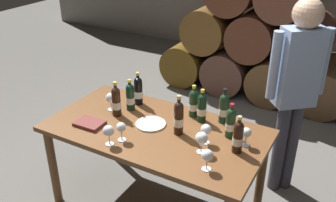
% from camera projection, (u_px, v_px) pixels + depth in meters
% --- Properties ---
extents(barrel_stack, '(2.49, 0.90, 1.69)m').
position_uv_depth(barrel_stack, '(257.00, 41.00, 4.91)').
color(barrel_stack, brown).
rests_on(barrel_stack, ground_plane).
extents(dining_table, '(1.70, 0.90, 0.76)m').
position_uv_depth(dining_table, '(156.00, 138.00, 2.92)').
color(dining_table, brown).
rests_on(dining_table, ground_plane).
extents(wine_bottle_0, '(0.07, 0.07, 0.29)m').
position_uv_depth(wine_bottle_0, '(224.00, 108.00, 2.91)').
color(wine_bottle_0, '#19381E').
rests_on(wine_bottle_0, dining_table).
extents(wine_bottle_1, '(0.07, 0.07, 0.28)m').
position_uv_depth(wine_bottle_1, '(193.00, 103.00, 3.00)').
color(wine_bottle_1, '#19381E').
rests_on(wine_bottle_1, dining_table).
extents(wine_bottle_2, '(0.07, 0.07, 0.27)m').
position_uv_depth(wine_bottle_2, '(231.00, 122.00, 2.72)').
color(wine_bottle_2, '#19381E').
rests_on(wine_bottle_2, dining_table).
extents(wine_bottle_3, '(0.07, 0.07, 0.30)m').
position_uv_depth(wine_bottle_3, '(116.00, 101.00, 3.01)').
color(wine_bottle_3, black).
rests_on(wine_bottle_3, dining_table).
extents(wine_bottle_4, '(0.07, 0.07, 0.28)m').
position_uv_depth(wine_bottle_4, '(238.00, 137.00, 2.55)').
color(wine_bottle_4, black).
rests_on(wine_bottle_4, dining_table).
extents(wine_bottle_5, '(0.07, 0.07, 0.28)m').
position_uv_depth(wine_bottle_5, '(130.00, 97.00, 3.10)').
color(wine_bottle_5, black).
rests_on(wine_bottle_5, dining_table).
extents(wine_bottle_6, '(0.07, 0.07, 0.28)m').
position_uv_depth(wine_bottle_6, '(202.00, 107.00, 2.93)').
color(wine_bottle_6, black).
rests_on(wine_bottle_6, dining_table).
extents(wine_bottle_7, '(0.07, 0.07, 0.32)m').
position_uv_depth(wine_bottle_7, '(179.00, 118.00, 2.75)').
color(wine_bottle_7, black).
rests_on(wine_bottle_7, dining_table).
extents(wine_bottle_8, '(0.07, 0.07, 0.30)m').
position_uv_depth(wine_bottle_8, '(138.00, 91.00, 3.19)').
color(wine_bottle_8, black).
rests_on(wine_bottle_8, dining_table).
extents(wine_glass_0, '(0.08, 0.08, 0.16)m').
position_uv_depth(wine_glass_0, '(109.00, 131.00, 2.63)').
color(wine_glass_0, white).
rests_on(wine_glass_0, dining_table).
extents(wine_glass_1, '(0.07, 0.07, 0.15)m').
position_uv_depth(wine_glass_1, '(246.00, 133.00, 2.62)').
color(wine_glass_1, white).
rests_on(wine_glass_1, dining_table).
extents(wine_glass_2, '(0.08, 0.08, 0.16)m').
position_uv_depth(wine_glass_2, '(111.00, 98.00, 3.10)').
color(wine_glass_2, white).
rests_on(wine_glass_2, dining_table).
extents(wine_glass_3, '(0.07, 0.07, 0.15)m').
position_uv_depth(wine_glass_3, '(121.00, 128.00, 2.68)').
color(wine_glass_3, white).
rests_on(wine_glass_3, dining_table).
extents(wine_glass_4, '(0.09, 0.09, 0.16)m').
position_uv_depth(wine_glass_4, '(202.00, 138.00, 2.54)').
color(wine_glass_4, white).
rests_on(wine_glass_4, dining_table).
extents(wine_glass_5, '(0.08, 0.08, 0.15)m').
position_uv_depth(wine_glass_5, '(206.00, 130.00, 2.65)').
color(wine_glass_5, white).
rests_on(wine_glass_5, dining_table).
extents(wine_glass_6, '(0.08, 0.08, 0.15)m').
position_uv_depth(wine_glass_6, '(207.00, 156.00, 2.37)').
color(wine_glass_6, white).
rests_on(wine_glass_6, dining_table).
extents(tasting_notebook, '(0.22, 0.17, 0.03)m').
position_uv_depth(tasting_notebook, '(90.00, 123.00, 2.92)').
color(tasting_notebook, brown).
rests_on(tasting_notebook, dining_table).
extents(serving_plate, '(0.24, 0.24, 0.01)m').
position_uv_depth(serving_plate, '(151.00, 124.00, 2.92)').
color(serving_plate, white).
rests_on(serving_plate, dining_table).
extents(sommelier_presenting, '(0.39, 0.35, 1.72)m').
position_uv_depth(sommelier_presenting, '(296.00, 83.00, 2.95)').
color(sommelier_presenting, '#383842').
rests_on(sommelier_presenting, ground_plane).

